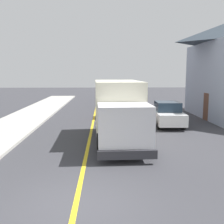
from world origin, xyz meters
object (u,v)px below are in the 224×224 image
parked_car_mid (115,100)px  parked_van_across (167,114)px  parked_car_far (116,95)px  parked_car_near (116,108)px  box_truck (118,108)px  parked_car_furthest (110,92)px

parked_car_mid → parked_van_across: bearing=-71.2°
parked_car_far → parked_van_across: 15.86m
parked_car_near → parked_van_across: 4.68m
box_truck → parked_car_near: 7.50m
box_truck → parked_car_near: bearing=88.1°
parked_car_far → box_truck: bearing=-92.2°
parked_car_near → parked_car_furthest: 18.92m
box_truck → parked_van_across: box_truck is taller
parked_car_near → parked_car_far: (0.50, 12.35, 0.00)m
parked_van_across → parked_car_furthest: bearing=98.8°
parked_car_near → parked_car_mid: 6.18m
parked_car_near → parked_car_furthest: bearing=90.1°
parked_car_furthest → parked_car_mid: bearing=-89.1°
parked_van_across → parked_car_mid: bearing=108.8°
parked_car_furthest → parked_car_far: bearing=-85.3°
box_truck → parked_car_near: size_ratio=1.64×
parked_van_across → parked_car_near: bearing=136.0°
parked_car_near → parked_car_furthest: same height
parked_car_furthest → parked_van_across: (3.42, -22.17, 0.00)m
parked_car_furthest → parked_van_across: 22.43m
parked_car_near → parked_car_far: 12.36m
parked_car_mid → box_truck: bearing=-91.7°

